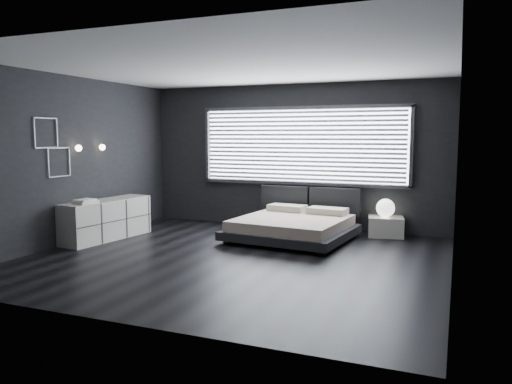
% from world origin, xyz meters
% --- Properties ---
extents(room, '(6.04, 6.00, 2.80)m').
position_xyz_m(room, '(0.00, 0.00, 1.40)').
color(room, black).
rests_on(room, ground).
extents(window, '(4.14, 0.09, 1.52)m').
position_xyz_m(window, '(0.20, 2.70, 1.61)').
color(window, white).
rests_on(window, ground).
extents(headboard, '(1.96, 0.16, 0.52)m').
position_xyz_m(headboard, '(0.38, 2.64, 0.57)').
color(headboard, black).
rests_on(headboard, ground).
extents(sconce_near, '(0.18, 0.11, 0.11)m').
position_xyz_m(sconce_near, '(-2.88, 0.05, 1.60)').
color(sconce_near, silver).
rests_on(sconce_near, ground).
extents(sconce_far, '(0.18, 0.11, 0.11)m').
position_xyz_m(sconce_far, '(-2.88, 0.65, 1.60)').
color(sconce_far, silver).
rests_on(sconce_far, ground).
extents(wall_art_upper, '(0.01, 0.48, 0.48)m').
position_xyz_m(wall_art_upper, '(-2.98, -0.55, 1.85)').
color(wall_art_upper, '#47474C').
rests_on(wall_art_upper, ground).
extents(wall_art_lower, '(0.01, 0.48, 0.48)m').
position_xyz_m(wall_art_lower, '(-2.98, -0.30, 1.38)').
color(wall_art_lower, '#47474C').
rests_on(wall_art_lower, ground).
extents(bed, '(2.13, 2.05, 0.51)m').
position_xyz_m(bed, '(0.39, 1.59, 0.24)').
color(bed, black).
rests_on(bed, ground).
extents(nightstand, '(0.69, 0.61, 0.36)m').
position_xyz_m(nightstand, '(1.85, 2.50, 0.18)').
color(nightstand, silver).
rests_on(nightstand, ground).
extents(orb_lamp, '(0.33, 0.33, 0.33)m').
position_xyz_m(orb_lamp, '(1.85, 2.46, 0.52)').
color(orb_lamp, white).
rests_on(orb_lamp, nightstand).
extents(dresser, '(0.71, 1.79, 0.70)m').
position_xyz_m(dresser, '(-2.65, 0.41, 0.35)').
color(dresser, silver).
rests_on(dresser, ground).
extents(book_stack, '(0.32, 0.39, 0.07)m').
position_xyz_m(book_stack, '(-2.65, -0.10, 0.73)').
color(book_stack, silver).
rests_on(book_stack, dresser).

